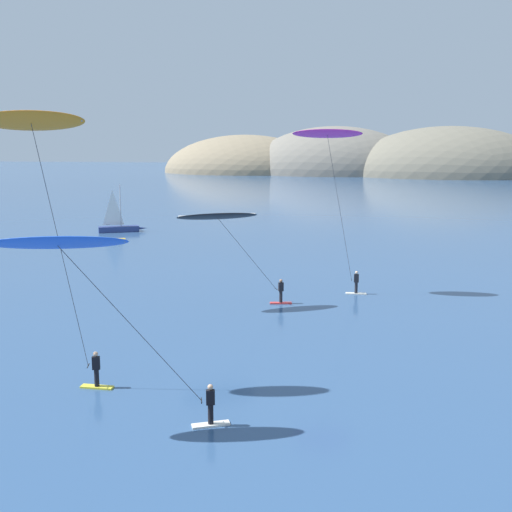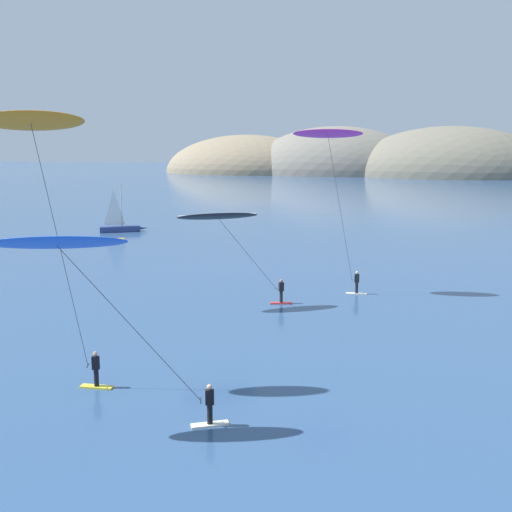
% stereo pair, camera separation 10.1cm
% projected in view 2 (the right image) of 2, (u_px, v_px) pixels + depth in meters
% --- Properties ---
extents(headland_island, '(126.68, 58.81, 30.89)m').
position_uv_depth(headland_island, '(363.00, 174.00, 210.31)').
color(headland_island, slate).
rests_on(headland_island, ground).
extents(sailboat_near, '(5.77, 3.39, 5.70)m').
position_uv_depth(sailboat_near, '(122.00, 226.00, 78.15)').
color(sailboat_near, navy).
rests_on(sailboat_near, ground).
extents(kitesurfer_orange, '(5.21, 2.37, 12.34)m').
position_uv_depth(kitesurfer_orange, '(37.00, 146.00, 26.96)').
color(kitesurfer_orange, yellow).
rests_on(kitesurfer_orange, ground).
extents(kitesurfer_black, '(7.42, 4.03, 6.52)m').
position_uv_depth(kitesurfer_black, '(223.00, 223.00, 41.78)').
color(kitesurfer_black, red).
rests_on(kitesurfer_black, ground).
extents(kitesurfer_blue, '(8.68, 3.29, 7.80)m').
position_uv_depth(kitesurfer_blue, '(71.00, 258.00, 23.43)').
color(kitesurfer_blue, silver).
rests_on(kitesurfer_blue, ground).
extents(kitesurfer_magenta, '(5.54, 1.86, 11.88)m').
position_uv_depth(kitesurfer_magenta, '(330.00, 146.00, 44.95)').
color(kitesurfer_magenta, silver).
rests_on(kitesurfer_magenta, ground).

